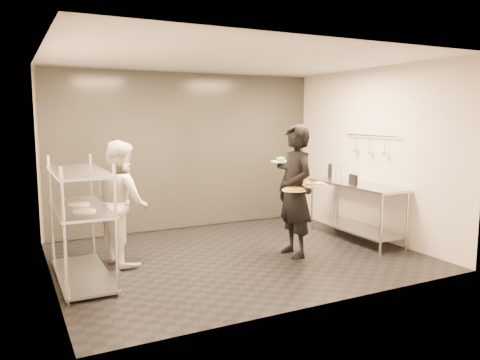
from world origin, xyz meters
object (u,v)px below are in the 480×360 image
pizza_plate_near (294,189)px  salad_plate (281,160)px  pizza_plate_far (314,184)px  bottle_clear (334,174)px  chef (121,202)px  pos_monitor (353,179)px  prep_counter (356,201)px  pass_rack (81,218)px  bottle_dark (330,171)px  waiter (295,191)px  bottle_green (340,173)px

pizza_plate_near → salad_plate: 0.67m
pizza_plate_far → bottle_clear: 1.66m
chef → pos_monitor: chef is taller
prep_counter → pizza_plate_far: size_ratio=5.05×
pizza_plate_near → chef: bearing=154.7°
prep_counter → salad_plate: size_ratio=6.13×
salad_plate → pos_monitor: 1.40m
pass_rack → salad_plate: (2.86, -0.01, 0.60)m
pass_rack → salad_plate: bearing=-0.1°
pizza_plate_far → salad_plate: size_ratio=1.22×
bottle_clear → bottle_dark: bottle_dark is taller
prep_counter → salad_plate: bearing=-179.7°
pizza_plate_near → pizza_plate_far: pizza_plate_far is taller
waiter → bottle_dark: 1.87m
chef → pizza_plate_near: (2.14, -1.01, 0.17)m
prep_counter → pizza_plate_near: bearing=-160.3°
pass_rack → pos_monitor: (4.21, -0.05, 0.23)m
pass_rack → pizza_plate_far: pass_rack is taller
pizza_plate_near → pizza_plate_far: size_ratio=0.95×
pizza_plate_far → pos_monitor: pizza_plate_far is taller
salad_plate → pizza_plate_far: bearing=-66.5°
pos_monitor → bottle_dark: size_ratio=0.90×
pass_rack → pos_monitor: size_ratio=7.02×
pizza_plate_near → bottle_green: 1.79m
pass_rack → waiter: waiter is taller
pos_monitor → bottle_clear: bottle_clear is taller
pos_monitor → bottle_dark: (0.18, 0.84, 0.04)m
waiter → bottle_green: (1.36, 0.71, 0.11)m
pos_monitor → bottle_clear: bearing=94.7°
pizza_plate_near → pos_monitor: size_ratio=1.49×
waiter → pizza_plate_far: bearing=46.5°
salad_plate → bottle_dark: 1.75m
bottle_green → waiter: bearing=-152.6°
waiter → salad_plate: bearing=-170.8°
pizza_plate_far → pos_monitor: 1.22m
pass_rack → bottle_dark: pass_rack is taller
bottle_green → bottle_clear: 0.23m
waiter → chef: size_ratio=1.12×
pizza_plate_far → bottle_clear: bearing=42.8°
bottle_green → bottle_clear: bottle_green is taller
prep_counter → pizza_plate_near: pizza_plate_near is taller
pizza_plate_near → bottle_green: bottle_green is taller
pizza_plate_far → bottle_dark: bottle_dark is taller
prep_counter → pizza_plate_far: pizza_plate_far is taller
bottle_clear → chef: bearing=-177.8°
pizza_plate_far → bottle_green: 1.48m
salad_plate → bottle_clear: (1.45, 0.59, -0.36)m
pizza_plate_far → pos_monitor: size_ratio=1.57×
pizza_plate_near → pos_monitor: pos_monitor is taller
pos_monitor → pizza_plate_near: bearing=-146.7°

